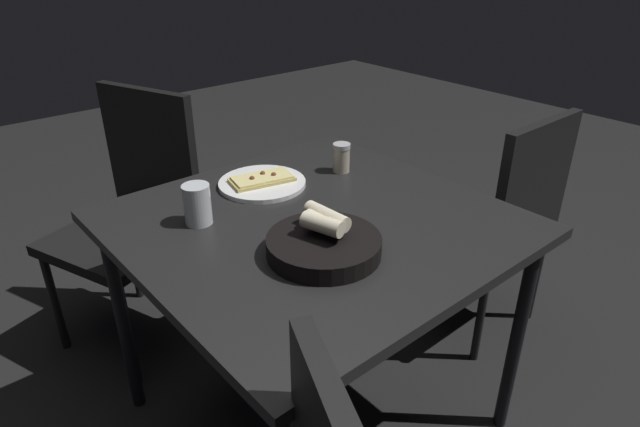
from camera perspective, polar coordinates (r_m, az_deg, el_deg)
ground at (r=1.93m, az=-0.47°, el=-20.11°), size 8.00×8.00×0.00m
dining_table at (r=1.51m, az=-0.57°, el=-2.76°), size 0.98×0.97×0.73m
pizza_plate at (r=1.68m, az=-6.08°, el=3.27°), size 0.27×0.27×0.04m
bread_basket at (r=1.31m, az=0.47°, el=-3.08°), size 0.28×0.28×0.11m
beer_glass at (r=1.47m, az=-12.72°, el=0.70°), size 0.07×0.07×0.11m
pepper_shaker at (r=1.77m, az=2.26°, el=5.71°), size 0.06×0.06×0.09m
chair_near at (r=2.10m, az=18.14°, el=-0.19°), size 0.44×0.44×0.89m
chair_far at (r=2.10m, az=-18.83°, el=0.77°), size 0.56×0.56×0.94m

